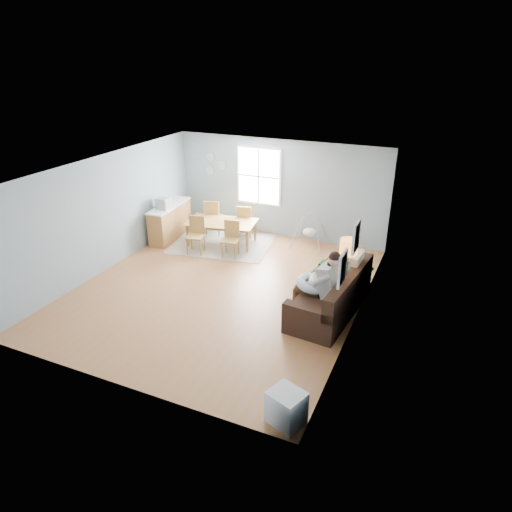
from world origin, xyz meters
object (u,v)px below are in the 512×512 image
at_px(counter, 170,221).
at_px(chair_se, 231,236).
at_px(monitor, 163,203).
at_px(father, 321,282).
at_px(dining_table, 222,233).
at_px(floor_lamp, 348,254).
at_px(chair_ne, 245,219).
at_px(chair_sw, 196,232).
at_px(sofa, 333,298).
at_px(toddler, 334,273).
at_px(storage_cube, 286,407).
at_px(chair_nw, 213,215).
at_px(baby_swing, 310,232).

bearing_deg(counter, chair_se, -11.53).
bearing_deg(counter, monitor, -82.76).
distance_m(father, dining_table, 4.36).
distance_m(floor_lamp, monitor, 5.72).
bearing_deg(chair_ne, chair_se, -80.73).
relative_size(floor_lamp, chair_se, 1.79).
relative_size(floor_lamp, monitor, 4.95).
xyz_separation_m(chair_sw, monitor, (-1.14, 0.26, 0.55)).
distance_m(sofa, chair_se, 3.54).
bearing_deg(toddler, sofa, -74.39).
relative_size(storage_cube, chair_ne, 0.63).
height_order(toddler, chair_nw, toddler).
distance_m(chair_nw, baby_swing, 2.79).
bearing_deg(sofa, baby_swing, 115.29).
bearing_deg(chair_nw, floor_lamp, -32.42).
height_order(dining_table, chair_ne, chair_ne).
height_order(sofa, chair_ne, same).
bearing_deg(baby_swing, chair_sw, -148.16).
relative_size(dining_table, counter, 1.05).
bearing_deg(counter, chair_sw, -26.22).
bearing_deg(counter, father, -25.70).
xyz_separation_m(chair_nw, monitor, (-0.94, -1.00, 0.52)).
relative_size(storage_cube, monitor, 1.77).
bearing_deg(chair_se, father, -34.25).
distance_m(chair_se, chair_ne, 1.29).
bearing_deg(chair_ne, chair_nw, -169.93).
bearing_deg(storage_cube, toddler, 94.04).
relative_size(sofa, chair_ne, 2.57).
bearing_deg(chair_nw, chair_se, -44.52).
height_order(father, chair_sw, father).
xyz_separation_m(floor_lamp, chair_ne, (-3.55, 3.00, -0.84)).
height_order(chair_sw, chair_ne, chair_sw).
relative_size(chair_nw, baby_swing, 1.12).
bearing_deg(toddler, chair_sw, 161.86).
height_order(floor_lamp, dining_table, floor_lamp).
relative_size(chair_se, monitor, 2.77).
bearing_deg(chair_sw, chair_ne, 63.17).
bearing_deg(father, counter, 154.30).
xyz_separation_m(toddler, monitor, (-5.11, 1.56, 0.32)).
xyz_separation_m(dining_table, counter, (-1.54, -0.13, 0.16)).
bearing_deg(chair_sw, toddler, -18.14).
xyz_separation_m(father, dining_table, (-3.50, 2.55, -0.48)).
bearing_deg(baby_swing, chair_se, -138.65).
distance_m(father, chair_ne, 4.54).
distance_m(sofa, counter, 5.63).
bearing_deg(storage_cube, chair_nw, 126.57).
bearing_deg(counter, floor_lamp, -21.63).
xyz_separation_m(chair_se, baby_swing, (1.63, 1.44, -0.13)).
bearing_deg(baby_swing, counter, -164.93).
bearing_deg(sofa, floor_lamp, -11.82).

